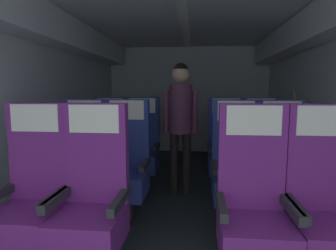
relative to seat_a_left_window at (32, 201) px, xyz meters
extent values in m
cube|color=#23282D|center=(1.01, 1.24, -0.51)|extent=(3.60, 6.18, 0.02)
cube|color=silver|center=(-0.69, 1.24, 0.62)|extent=(0.08, 5.78, 2.24)
cube|color=silver|center=(1.01, 1.24, 1.74)|extent=(3.48, 5.78, 0.06)
cube|color=silver|center=(1.01, 4.15, 0.62)|extent=(3.48, 0.06, 2.24)
cube|color=silver|center=(-0.49, 1.24, 1.52)|extent=(0.32, 5.55, 0.36)
cube|color=silver|center=(2.50, 1.24, 1.52)|extent=(0.32, 5.55, 0.36)
cube|color=white|center=(1.01, 1.24, 1.70)|extent=(0.12, 5.20, 0.02)
cylinder|color=white|center=(2.66, 2.69, 0.66)|extent=(0.01, 0.26, 0.26)
cube|color=#6B237A|center=(0.00, -0.06, -0.15)|extent=(0.45, 0.48, 0.24)
cube|color=#6B237A|center=(0.00, 0.13, 0.34)|extent=(0.45, 0.09, 0.73)
cube|color=#28282D|center=(0.22, -0.06, 0.06)|extent=(0.05, 0.41, 0.06)
cube|color=silver|center=(0.00, 0.09, 0.59)|extent=(0.36, 0.01, 0.20)
cube|color=#6B237A|center=(0.45, -0.08, -0.15)|extent=(0.45, 0.48, 0.24)
cube|color=#6B237A|center=(0.45, 0.11, 0.34)|extent=(0.45, 0.09, 0.73)
cube|color=#28282D|center=(0.67, -0.08, 0.06)|extent=(0.05, 0.41, 0.06)
cube|color=#28282D|center=(0.24, -0.08, 0.06)|extent=(0.05, 0.41, 0.06)
cube|color=silver|center=(0.45, 0.07, 0.59)|extent=(0.36, 0.01, 0.20)
cube|color=#6B237A|center=(2.02, -0.06, -0.15)|extent=(0.45, 0.48, 0.24)
cube|color=#6B237A|center=(2.02, 0.13, 0.34)|extent=(0.45, 0.09, 0.73)
cube|color=#28282D|center=(1.80, -0.06, 0.06)|extent=(0.05, 0.41, 0.06)
cube|color=silver|center=(2.02, 0.09, 0.59)|extent=(0.36, 0.01, 0.20)
cube|color=#6B237A|center=(1.56, -0.08, -0.15)|extent=(0.45, 0.48, 0.24)
cube|color=#6B237A|center=(1.56, 0.12, 0.34)|extent=(0.45, 0.09, 0.73)
cube|color=#28282D|center=(1.77, -0.08, 0.06)|extent=(0.05, 0.41, 0.06)
cube|color=#28282D|center=(1.34, -0.08, 0.06)|extent=(0.05, 0.41, 0.06)
cube|color=silver|center=(1.56, 0.07, 0.59)|extent=(0.36, 0.01, 0.20)
cube|color=#38383D|center=(0.00, 0.87, -0.39)|extent=(0.16, 0.17, 0.24)
cube|color=navy|center=(0.00, 0.87, -0.15)|extent=(0.45, 0.48, 0.24)
cube|color=navy|center=(0.00, 1.06, 0.34)|extent=(0.45, 0.09, 0.73)
cube|color=#28282D|center=(0.21, 0.87, 0.06)|extent=(0.05, 0.41, 0.06)
cube|color=#28282D|center=(-0.22, 0.87, 0.06)|extent=(0.05, 0.41, 0.06)
cube|color=silver|center=(0.00, 1.02, 0.59)|extent=(0.36, 0.01, 0.20)
cube|color=#38383D|center=(0.46, 0.86, -0.39)|extent=(0.16, 0.17, 0.24)
cube|color=navy|center=(0.46, 0.86, -0.15)|extent=(0.45, 0.48, 0.24)
cube|color=navy|center=(0.46, 1.06, 0.34)|extent=(0.45, 0.09, 0.73)
cube|color=#28282D|center=(0.67, 0.86, 0.06)|extent=(0.05, 0.41, 0.06)
cube|color=#28282D|center=(0.24, 0.86, 0.06)|extent=(0.05, 0.41, 0.06)
cube|color=silver|center=(0.46, 1.01, 0.59)|extent=(0.36, 0.01, 0.20)
cube|color=#38383D|center=(2.01, 0.84, -0.39)|extent=(0.16, 0.17, 0.24)
cube|color=navy|center=(2.01, 0.84, -0.15)|extent=(0.45, 0.48, 0.24)
cube|color=navy|center=(2.01, 1.04, 0.34)|extent=(0.45, 0.09, 0.73)
cube|color=#28282D|center=(2.23, 0.84, 0.06)|extent=(0.05, 0.41, 0.06)
cube|color=#28282D|center=(1.80, 0.84, 0.06)|extent=(0.05, 0.41, 0.06)
cube|color=silver|center=(2.01, 0.99, 0.59)|extent=(0.36, 0.01, 0.20)
cube|color=#38383D|center=(1.57, 0.86, -0.39)|extent=(0.16, 0.17, 0.24)
cube|color=navy|center=(1.57, 0.86, -0.15)|extent=(0.45, 0.48, 0.24)
cube|color=navy|center=(1.57, 1.05, 0.34)|extent=(0.45, 0.09, 0.73)
cube|color=#28282D|center=(1.79, 0.86, 0.06)|extent=(0.05, 0.41, 0.06)
cube|color=#28282D|center=(1.36, 0.86, 0.06)|extent=(0.05, 0.41, 0.06)
cube|color=silver|center=(1.57, 1.01, 0.59)|extent=(0.36, 0.01, 0.20)
cube|color=#38383D|center=(-0.01, 1.79, -0.39)|extent=(0.16, 0.17, 0.24)
cube|color=navy|center=(-0.01, 1.79, -0.15)|extent=(0.45, 0.48, 0.24)
cube|color=navy|center=(-0.01, 1.98, 0.34)|extent=(0.45, 0.09, 0.73)
cube|color=#28282D|center=(0.20, 1.79, 0.06)|extent=(0.05, 0.41, 0.06)
cube|color=#28282D|center=(-0.23, 1.79, 0.06)|extent=(0.05, 0.41, 0.06)
cube|color=silver|center=(-0.01, 1.94, 0.59)|extent=(0.36, 0.01, 0.20)
cube|color=#38383D|center=(0.44, 1.77, -0.39)|extent=(0.16, 0.17, 0.24)
cube|color=navy|center=(0.44, 1.77, -0.15)|extent=(0.45, 0.48, 0.24)
cube|color=navy|center=(0.44, 1.96, 0.34)|extent=(0.45, 0.09, 0.73)
cube|color=#28282D|center=(0.66, 1.77, 0.06)|extent=(0.05, 0.41, 0.06)
cube|color=#28282D|center=(0.23, 1.77, 0.06)|extent=(0.05, 0.41, 0.06)
cube|color=silver|center=(0.44, 1.92, 0.59)|extent=(0.36, 0.01, 0.20)
cube|color=#38383D|center=(2.03, 1.79, -0.39)|extent=(0.16, 0.17, 0.24)
cube|color=navy|center=(2.03, 1.79, -0.15)|extent=(0.45, 0.48, 0.24)
cube|color=navy|center=(2.03, 1.98, 0.34)|extent=(0.45, 0.09, 0.73)
cube|color=#28282D|center=(2.24, 1.79, 0.06)|extent=(0.05, 0.41, 0.06)
cube|color=#28282D|center=(1.81, 1.79, 0.06)|extent=(0.05, 0.41, 0.06)
cube|color=silver|center=(2.03, 1.94, 0.59)|extent=(0.36, 0.01, 0.20)
cube|color=#38383D|center=(1.57, 1.78, -0.39)|extent=(0.16, 0.17, 0.24)
cube|color=navy|center=(1.57, 1.78, -0.15)|extent=(0.45, 0.48, 0.24)
cube|color=navy|center=(1.57, 1.98, 0.34)|extent=(0.45, 0.09, 0.73)
cube|color=#28282D|center=(1.79, 1.78, 0.06)|extent=(0.05, 0.41, 0.06)
cube|color=#28282D|center=(1.36, 1.78, 0.06)|extent=(0.05, 0.41, 0.06)
cube|color=silver|center=(1.57, 1.93, 0.59)|extent=(0.36, 0.01, 0.20)
cylinder|color=black|center=(0.90, 1.62, -0.12)|extent=(0.11, 0.11, 0.77)
cylinder|color=black|center=(1.06, 1.62, -0.12)|extent=(0.11, 0.11, 0.77)
cylinder|color=#5B2D4C|center=(0.98, 1.62, 0.57)|extent=(0.28, 0.28, 0.61)
cylinder|color=#5B2D4C|center=(0.80, 1.62, 0.54)|extent=(0.07, 0.07, 0.51)
cylinder|color=#5B2D4C|center=(1.16, 1.62, 0.54)|extent=(0.07, 0.07, 0.51)
sphere|color=tan|center=(0.98, 1.62, 0.99)|extent=(0.22, 0.22, 0.22)
sphere|color=black|center=(0.98, 1.62, 1.04)|extent=(0.19, 0.19, 0.19)
camera|label=1|loc=(1.17, -1.82, 0.79)|focal=29.74mm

